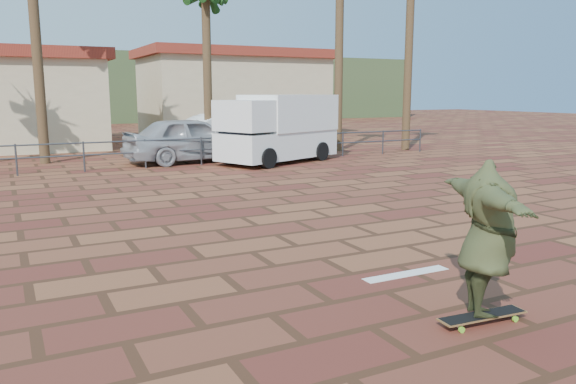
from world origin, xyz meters
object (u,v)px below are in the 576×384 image
(skateboarder, at_px, (487,239))
(car_white, at_px, (230,132))
(campervan, at_px, (279,127))
(longboard, at_px, (482,316))
(car_silver, at_px, (192,139))

(skateboarder, relative_size, car_white, 0.43)
(skateboarder, bearing_deg, campervan, 6.13)
(longboard, height_order, campervan, campervan)
(longboard, xyz_separation_m, car_white, (4.47, 19.44, 0.74))
(car_white, bearing_deg, longboard, 154.20)
(longboard, relative_size, car_white, 0.22)
(car_white, bearing_deg, skateboarder, 154.20)
(longboard, relative_size, car_silver, 0.22)
(campervan, relative_size, car_white, 1.03)
(skateboarder, height_order, car_silver, skateboarder)
(skateboarder, distance_m, campervan, 15.19)
(car_silver, relative_size, car_white, 0.99)
(campervan, distance_m, car_silver, 3.28)
(car_white, bearing_deg, car_silver, 127.78)
(skateboarder, distance_m, car_white, 19.95)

